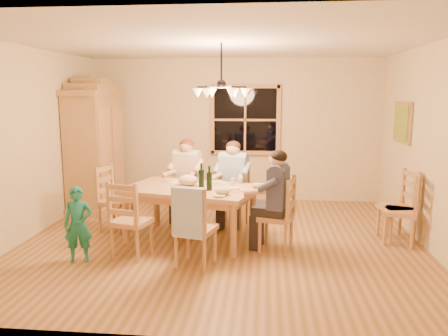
# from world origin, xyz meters

# --- Properties ---
(floor) EXTENTS (5.50, 5.50, 0.00)m
(floor) POSITION_xyz_m (0.00, 0.00, 0.00)
(floor) COLOR olive
(floor) RESTS_ON ground
(ceiling) EXTENTS (5.50, 5.00, 0.02)m
(ceiling) POSITION_xyz_m (0.00, 0.00, 2.70)
(ceiling) COLOR white
(ceiling) RESTS_ON wall_back
(wall_back) EXTENTS (5.50, 0.02, 2.70)m
(wall_back) POSITION_xyz_m (0.00, 2.50, 1.35)
(wall_back) COLOR #CBBC8F
(wall_back) RESTS_ON floor
(wall_left) EXTENTS (0.02, 5.00, 2.70)m
(wall_left) POSITION_xyz_m (-2.75, 0.00, 1.35)
(wall_left) COLOR #CBBC8F
(wall_left) RESTS_ON floor
(wall_right) EXTENTS (0.02, 5.00, 2.70)m
(wall_right) POSITION_xyz_m (2.75, 0.00, 1.35)
(wall_right) COLOR #CBBC8F
(wall_right) RESTS_ON floor
(window) EXTENTS (1.30, 0.06, 1.30)m
(window) POSITION_xyz_m (0.20, 2.47, 1.55)
(window) COLOR black
(window) RESTS_ON wall_back
(painting) EXTENTS (0.06, 0.78, 0.64)m
(painting) POSITION_xyz_m (2.71, 1.20, 1.60)
(painting) COLOR olive
(painting) RESTS_ON wall_right
(chandelier) EXTENTS (0.77, 0.68, 0.71)m
(chandelier) POSITION_xyz_m (-0.00, 0.00, 2.08)
(chandelier) COLOR black
(chandelier) RESTS_ON ceiling
(armoire) EXTENTS (0.66, 1.40, 2.30)m
(armoire) POSITION_xyz_m (-2.42, 1.60, 1.06)
(armoire) COLOR olive
(armoire) RESTS_ON floor
(dining_table) EXTENTS (1.98, 1.48, 0.76)m
(dining_table) POSITION_xyz_m (-0.44, 0.00, 0.66)
(dining_table) COLOR #B17F4E
(dining_table) RESTS_ON floor
(chair_far_left) EXTENTS (0.53, 0.52, 0.99)m
(chair_far_left) POSITION_xyz_m (-0.66, 0.92, 0.30)
(chair_far_left) COLOR #A9764A
(chair_far_left) RESTS_ON floor
(chair_far_right) EXTENTS (0.53, 0.52, 0.99)m
(chair_far_right) POSITION_xyz_m (0.10, 0.72, 0.30)
(chair_far_right) COLOR #A9764A
(chair_far_right) RESTS_ON floor
(chair_near_left) EXTENTS (0.53, 0.52, 0.99)m
(chair_near_left) POSITION_xyz_m (-1.07, -0.69, 0.30)
(chair_near_left) COLOR #A9764A
(chair_near_left) RESTS_ON floor
(chair_near_right) EXTENTS (0.53, 0.52, 0.99)m
(chair_near_right) POSITION_xyz_m (-0.22, -0.91, 0.30)
(chair_near_right) COLOR #A9764A
(chair_near_right) RESTS_ON floor
(chair_end_left) EXTENTS (0.52, 0.53, 0.99)m
(chair_end_left) POSITION_xyz_m (-1.62, 0.31, 0.30)
(chair_end_left) COLOR #A9764A
(chair_end_left) RESTS_ON floor
(chair_end_right) EXTENTS (0.52, 0.53, 0.99)m
(chair_end_right) POSITION_xyz_m (0.75, -0.30, 0.30)
(chair_end_right) COLOR #A9764A
(chair_end_right) RESTS_ON floor
(adult_woman) EXTENTS (0.47, 0.50, 0.87)m
(adult_woman) POSITION_xyz_m (-0.66, 0.92, 0.84)
(adult_woman) COLOR #C6B499
(adult_woman) RESTS_ON floor
(adult_plaid_man) EXTENTS (0.47, 0.50, 0.87)m
(adult_plaid_man) POSITION_xyz_m (0.10, 0.72, 0.84)
(adult_plaid_man) COLOR #2F6082
(adult_plaid_man) RESTS_ON floor
(adult_slate_man) EXTENTS (0.50, 0.47, 0.87)m
(adult_slate_man) POSITION_xyz_m (0.75, -0.30, 0.84)
(adult_slate_man) COLOR #3E4263
(adult_slate_man) RESTS_ON floor
(towel) EXTENTS (0.39, 0.19, 0.58)m
(towel) POSITION_xyz_m (-0.26, -1.10, 0.70)
(towel) COLOR #9DB1D4
(towel) RESTS_ON chair_near_right
(wine_bottle_a) EXTENTS (0.08, 0.08, 0.33)m
(wine_bottle_a) POSITION_xyz_m (-0.29, 0.05, 0.93)
(wine_bottle_a) COLOR black
(wine_bottle_a) RESTS_ON dining_table
(wine_bottle_b) EXTENTS (0.08, 0.08, 0.33)m
(wine_bottle_b) POSITION_xyz_m (-0.15, -0.16, 0.93)
(wine_bottle_b) COLOR black
(wine_bottle_b) RESTS_ON dining_table
(plate_woman) EXTENTS (0.26, 0.26, 0.02)m
(plate_woman) POSITION_xyz_m (-0.80, 0.35, 0.77)
(plate_woman) COLOR white
(plate_woman) RESTS_ON dining_table
(plate_plaid) EXTENTS (0.26, 0.26, 0.02)m
(plate_plaid) POSITION_xyz_m (-0.09, 0.27, 0.77)
(plate_plaid) COLOR white
(plate_plaid) RESTS_ON dining_table
(plate_slate) EXTENTS (0.26, 0.26, 0.02)m
(plate_slate) POSITION_xyz_m (0.18, -0.15, 0.77)
(plate_slate) COLOR white
(plate_slate) RESTS_ON dining_table
(wine_glass_a) EXTENTS (0.06, 0.06, 0.14)m
(wine_glass_a) POSITION_xyz_m (-0.46, 0.27, 0.83)
(wine_glass_a) COLOR silver
(wine_glass_a) RESTS_ON dining_table
(wine_glass_b) EXTENTS (0.06, 0.06, 0.14)m
(wine_glass_b) POSITION_xyz_m (0.16, 0.02, 0.83)
(wine_glass_b) COLOR silver
(wine_glass_b) RESTS_ON dining_table
(cap) EXTENTS (0.20, 0.20, 0.11)m
(cap) POSITION_xyz_m (0.05, -0.41, 0.82)
(cap) COLOR #C0BA80
(cap) RESTS_ON dining_table
(napkin) EXTENTS (0.21, 0.18, 0.03)m
(napkin) POSITION_xyz_m (-0.54, -0.14, 0.78)
(napkin) COLOR slate
(napkin) RESTS_ON dining_table
(cloth_bundle) EXTENTS (0.28, 0.22, 0.15)m
(cloth_bundle) POSITION_xyz_m (-0.49, 0.11, 0.84)
(cloth_bundle) COLOR #C8B091
(cloth_bundle) RESTS_ON dining_table
(child) EXTENTS (0.39, 0.31, 0.94)m
(child) POSITION_xyz_m (-1.66, -0.94, 0.47)
(child) COLOR #1B7D71
(child) RESTS_ON floor
(chair_spare_front) EXTENTS (0.55, 0.56, 0.99)m
(chair_spare_front) POSITION_xyz_m (2.45, 0.11, 0.30)
(chair_spare_front) COLOR #A9764A
(chair_spare_front) RESTS_ON floor
(chair_spare_back) EXTENTS (0.51, 0.52, 0.99)m
(chair_spare_back) POSITION_xyz_m (2.45, 0.31, 0.30)
(chair_spare_back) COLOR #A9764A
(chair_spare_back) RESTS_ON floor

